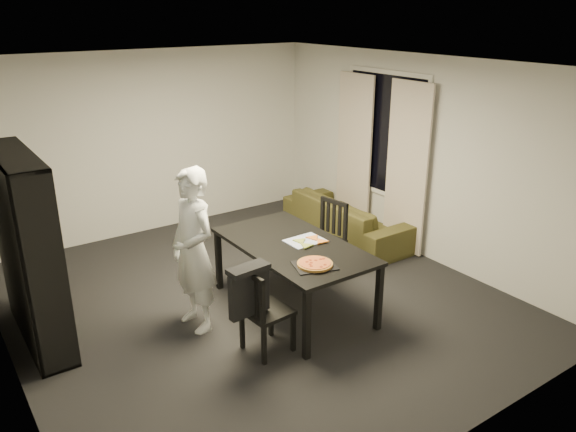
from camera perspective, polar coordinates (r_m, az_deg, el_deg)
room at (r=5.94m, az=-3.62°, el=2.49°), size 5.01×5.51×2.61m
window_pane at (r=7.84m, az=9.83°, el=8.17°), size 0.02×1.40×1.60m
window_frame at (r=7.84m, az=9.80°, el=8.17°), size 0.03×1.52×1.72m
curtain_left at (r=7.51m, az=11.96°, el=4.74°), size 0.03×0.70×2.25m
curtain_right at (r=8.23m, az=6.73°, el=6.41°), size 0.03×0.70×2.25m
bookshelf at (r=5.92m, az=-24.89°, el=-3.17°), size 0.35×1.50×1.90m
dining_table at (r=6.01m, az=0.54°, el=-3.47°), size 1.01×1.82×0.76m
chair_left at (r=5.32m, az=-2.86°, el=-9.14°), size 0.44×0.44×0.88m
chair_right at (r=6.88m, az=4.06°, el=-1.73°), size 0.50×0.50×0.94m
draped_jacket at (r=5.16m, az=-3.99°, el=-7.37°), size 0.41×0.20×0.49m
person at (r=5.68m, az=-9.59°, el=-3.48°), size 0.47×0.66×1.70m
baking_tray at (r=5.50m, az=2.71°, el=-5.04°), size 0.48×0.42×0.01m
pepperoni_pizza at (r=5.48m, az=2.75°, el=-4.87°), size 0.35×0.35×0.03m
kitchen_towel at (r=6.06m, az=1.73°, el=-2.52°), size 0.40×0.31×0.01m
pizza_slices at (r=6.02m, az=2.24°, el=-2.59°), size 0.45×0.41×0.01m
sofa at (r=8.06m, az=5.97°, el=-0.19°), size 0.81×2.06×0.60m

